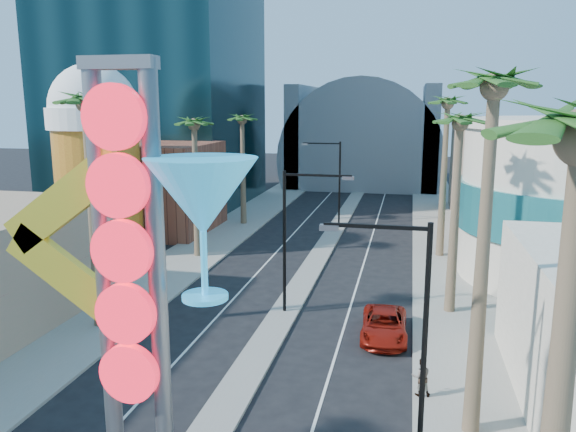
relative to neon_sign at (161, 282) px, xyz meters
The scene contains 19 objects.
sidewalk_west 34.43m from the neon_sign, 107.85° to the left, with size 5.00×100.00×0.15m, color gray.
sidewalk_east 33.97m from the neon_sign, 74.84° to the left, with size 5.00×100.00×0.15m, color gray.
median 35.79m from the neon_sign, 91.33° to the left, with size 1.60×84.00×0.15m, color gray.
brick_filler_west 39.01m from the neon_sign, 115.64° to the left, with size 10.00×10.00×8.00m, color brown.
filler_east 47.58m from the neon_sign, 71.37° to the left, with size 10.00×20.00×10.00m, color tan.
beer_mug 32.39m from the neon_sign, 123.38° to the left, with size 7.00×7.00×14.50m.
canopy 69.11m from the neon_sign, 90.68° to the left, with size 22.00×16.00×22.00m.
neon_sign is the anchor object (origin of this frame).
streetlight_0 17.21m from the neon_sign, 90.90° to the left, with size 3.79×0.25×8.00m.
streetlight_1 41.13m from the neon_sign, 91.90° to the left, with size 3.79×0.25×8.00m.
streetlight_2 8.15m from the neon_sign, 40.46° to the left, with size 3.45×0.25×8.00m.
palm_1 16.70m from the neon_sign, 126.98° to the left, with size 2.40×2.40×12.70m.
palm_2 28.85m from the neon_sign, 109.95° to the left, with size 2.40×2.40×11.20m.
palm_3 40.31m from the neon_sign, 104.11° to the left, with size 2.40×2.40×11.20m.
palm_5 11.50m from the neon_sign, 40.70° to the left, with size 2.40×2.40×13.20m.
palm_6 20.89m from the neon_sign, 66.74° to the left, with size 2.40×2.40×11.70m.
palm_7 32.29m from the neon_sign, 75.23° to the left, with size 2.40×2.40×12.70m.
red_pickup 16.93m from the neon_sign, 72.15° to the left, with size 2.22×4.81×1.34m, color maroon.
pedestrian_b 12.91m from the neon_sign, 54.70° to the left, with size 0.76×0.59×1.56m, color gray.
Camera 1 is at (6.52, -8.95, 11.49)m, focal length 35.00 mm.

